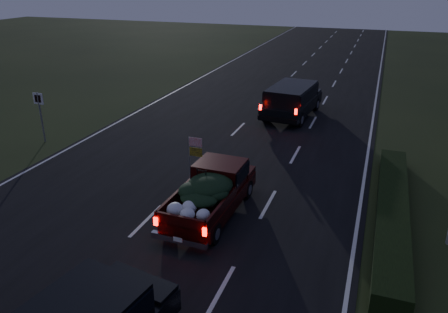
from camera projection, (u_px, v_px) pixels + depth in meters
The scene contains 6 objects.
ground at pixel (146, 221), 14.78m from camera, with size 120.00×120.00×0.00m, color black.
road_asphalt at pixel (146, 221), 14.77m from camera, with size 14.00×120.00×0.02m, color black.
hedge_row at pixel (392, 211), 14.82m from camera, with size 1.00×10.00×0.60m, color black.
route_sign at pixel (40, 109), 21.13m from camera, with size 0.55×0.08×2.50m.
pickup_truck at pixel (212, 190), 14.92m from camera, with size 1.89×4.68×2.43m.
lead_suv at pixel (292, 98), 25.13m from camera, with size 2.70×5.46×1.52m.
Camera 1 is at (6.82, -11.13, 7.73)m, focal length 35.00 mm.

